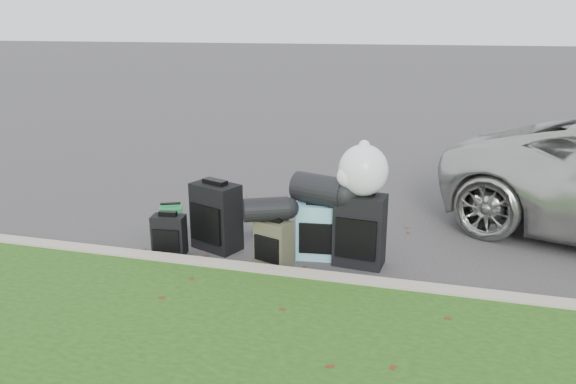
% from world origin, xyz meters
% --- Properties ---
extents(ground, '(120.00, 120.00, 0.00)m').
position_xyz_m(ground, '(0.00, 0.00, 0.00)').
color(ground, '#383535').
rests_on(ground, ground).
extents(curb, '(120.00, 0.18, 0.15)m').
position_xyz_m(curb, '(0.00, -1.00, 0.07)').
color(curb, '#9E937F').
rests_on(curb, ground).
extents(suitcase_small_black, '(0.37, 0.23, 0.44)m').
position_xyz_m(suitcase_small_black, '(-1.20, -0.61, 0.22)').
color(suitcase_small_black, black).
rests_on(suitcase_small_black, ground).
extents(suitcase_large_black_left, '(0.59, 0.47, 0.74)m').
position_xyz_m(suitcase_large_black_left, '(-0.77, -0.32, 0.37)').
color(suitcase_large_black_left, black).
rests_on(suitcase_large_black_left, ground).
extents(suitcase_olive, '(0.40, 0.32, 0.48)m').
position_xyz_m(suitcase_olive, '(-0.04, -0.60, 0.24)').
color(suitcase_olive, '#383826').
rests_on(suitcase_olive, ground).
extents(suitcase_teal, '(0.44, 0.29, 0.60)m').
position_xyz_m(suitcase_teal, '(0.35, -0.29, 0.30)').
color(suitcase_teal, '#5C96AD').
rests_on(suitcase_teal, ground).
extents(suitcase_large_black_right, '(0.53, 0.35, 0.75)m').
position_xyz_m(suitcase_large_black_right, '(0.81, -0.35, 0.37)').
color(suitcase_large_black_right, black).
rests_on(suitcase_large_black_right, ground).
extents(tote_green, '(0.33, 0.30, 0.30)m').
position_xyz_m(tote_green, '(-1.51, 0.05, 0.15)').
color(tote_green, '#1B7B3B').
rests_on(tote_green, ground).
extents(tote_navy, '(0.36, 0.33, 0.32)m').
position_xyz_m(tote_navy, '(-0.36, 0.24, 0.16)').
color(tote_navy, navy).
rests_on(tote_navy, ground).
extents(duffel_left, '(0.51, 0.41, 0.24)m').
position_xyz_m(duffel_left, '(-0.11, -0.61, 0.60)').
color(duffel_left, black).
rests_on(duffel_left, suitcase_olive).
extents(duffel_right, '(0.63, 0.48, 0.31)m').
position_xyz_m(duffel_right, '(0.37, -0.28, 0.75)').
color(duffel_right, black).
rests_on(duffel_right, suitcase_teal).
extents(trash_bag, '(0.50, 0.50, 0.50)m').
position_xyz_m(trash_bag, '(0.81, -0.32, 1.00)').
color(trash_bag, white).
rests_on(trash_bag, suitcase_large_black_right).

